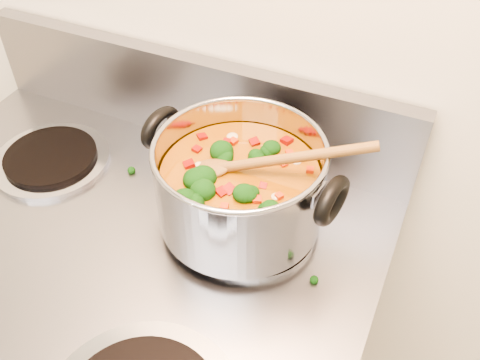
# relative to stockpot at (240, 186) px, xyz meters

# --- Properties ---
(stockpot) EXTENTS (0.30, 0.24, 0.15)m
(stockpot) POSITION_rel_stockpot_xyz_m (0.00, 0.00, 0.00)
(stockpot) COLOR #9F9FA7
(stockpot) RESTS_ON electric_range
(wooden_spoon) EXTENTS (0.26, 0.10, 0.09)m
(wooden_spoon) POSITION_rel_stockpot_xyz_m (0.01, 0.00, 0.04)
(wooden_spoon) COLOR brown
(wooden_spoon) RESTS_ON stockpot
(cooktop_crumbs) EXTENTS (0.34, 0.25, 0.01)m
(cooktop_crumbs) POSITION_rel_stockpot_xyz_m (-0.05, 0.06, -0.08)
(cooktop_crumbs) COLOR black
(cooktop_crumbs) RESTS_ON electric_range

